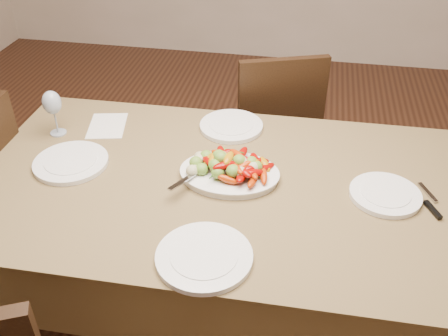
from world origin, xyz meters
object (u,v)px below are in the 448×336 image
Objects in this scene: chair_far at (269,129)px; plate_left at (71,163)px; plate_right at (385,195)px; plate_near at (204,257)px; plate_far at (231,126)px; wine_glass at (54,112)px; serving_platter at (229,175)px; dining_table at (224,257)px.

chair_far is 1.14m from plate_left.
plate_near is at bearing -143.75° from plate_right.
chair_far is 0.59m from plate_far.
plate_right is 0.92× the size of plate_far.
plate_far is at bearing 13.99° from wine_glass.
chair_far reaches higher than serving_platter.
dining_table is 7.51× the size of plate_right.
chair_far is 3.40× the size of plate_left.
plate_right is at bearing 36.25° from plate_near.
chair_far is 2.71× the size of serving_platter.
plate_right is at bearing 1.87° from dining_table.
plate_right is at bearing 99.13° from chair_far.
wine_glass is at bearing 164.55° from dining_table.
plate_far is at bearing 56.17° from chair_far.
chair_far reaches higher than plate_left.
chair_far is 1.30m from plate_near.
chair_far is 1.13m from wine_glass.
plate_near is at bearing -86.16° from plate_far.
wine_glass reaches higher than dining_table.
wine_glass is at bearing 166.91° from serving_platter.
plate_right is at bearing 0.81° from plate_left.
plate_left and plate_far have the same top height.
serving_platter is at bearing 89.60° from plate_near.
serving_platter is 0.55m from plate_right.
wine_glass is at bearing 171.89° from plate_right.
wine_glass is at bearing 126.46° from plate_left.
serving_platter is at bearing -81.18° from plate_far.
serving_platter is 1.71× the size of wine_glass.
plate_near is at bearing -32.88° from plate_left.
dining_table is at bearing 91.79° from plate_near.
plate_far reaches higher than dining_table.
plate_right is 0.70m from plate_far.
wine_glass is (-0.75, 0.59, 0.09)m from plate_near.
dining_table is 6.59× the size of plate_left.
plate_right and plate_near have the same top height.
serving_platter is at bearing 65.32° from chair_far.
plate_left is 1.15m from plate_right.
serving_platter reaches higher than dining_table.
serving_platter is at bearing 178.90° from plate_right.
dining_table is 8.98× the size of wine_glass.
plate_right is at bearing -30.80° from plate_far.
plate_far is at bearing 149.20° from plate_right.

